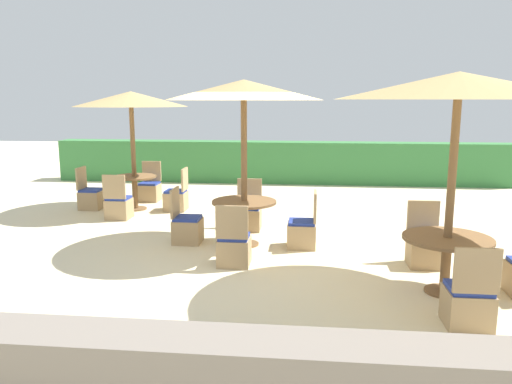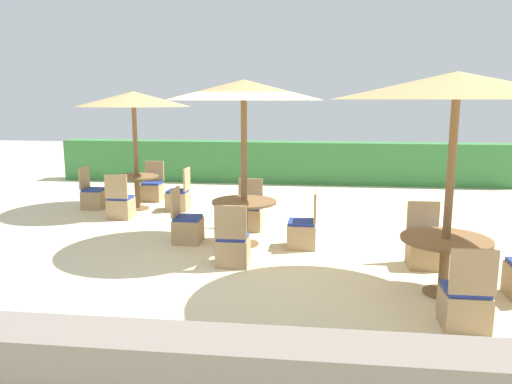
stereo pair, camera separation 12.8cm
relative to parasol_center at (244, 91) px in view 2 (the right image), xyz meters
name	(u,v)px [view 2 (the right image)]	position (x,y,z in m)	size (l,w,h in m)	color
ground_plane	(251,256)	(0.20, -0.60, -2.52)	(40.00, 40.00, 0.00)	beige
hedge_row	(282,162)	(0.20, 6.39, -1.93)	(13.00, 0.70, 1.19)	#387A3D
stone_border	(194,365)	(0.20, -4.28, -2.27)	(10.00, 0.56, 0.50)	slate
parasol_center	(244,91)	(0.00, 0.00, 0.00)	(2.52, 2.52, 2.70)	brown
round_table_center	(244,210)	(0.00, 0.00, -1.93)	(1.06, 1.06, 0.75)	brown
patio_chair_center_south	(233,248)	(-0.02, -1.05, -2.26)	(0.46, 0.46, 0.93)	tan
patio_chair_center_west	(187,227)	(-0.99, 0.03, -2.26)	(0.46, 0.46, 0.93)	tan
patio_chair_center_north	(249,216)	(-0.05, 1.00, -2.26)	(0.46, 0.46, 0.93)	tan
patio_chair_center_east	(303,232)	(0.97, -0.04, -2.26)	(0.46, 0.46, 0.93)	tan
parasol_back_left	(133,100)	(-2.73, 2.45, -0.14)	(2.42, 2.42, 2.56)	brown
round_table_back_left	(137,184)	(-2.73, 2.45, -1.96)	(0.94, 0.94, 0.75)	brown
patio_chair_back_left_south	(121,206)	(-2.77, 1.57, -2.26)	(0.46, 0.46, 0.93)	tan
patio_chair_back_left_east	(179,198)	(-1.81, 2.46, -2.26)	(0.46, 0.46, 0.93)	tan
patio_chair_back_left_west	(94,197)	(-3.73, 2.40, -2.26)	(0.46, 0.46, 0.93)	tan
patio_chair_back_left_north	(153,190)	(-2.71, 3.40, -2.26)	(0.46, 0.46, 0.93)	tan
parasol_front_right	(457,86)	(2.76, -1.81, 0.01)	(2.89, 2.89, 2.71)	brown
round_table_front_right	(445,250)	(2.76, -1.81, -1.95)	(1.09, 1.09, 0.72)	brown
patio_chair_front_right_south	(465,305)	(2.75, -2.78, -2.26)	(0.46, 0.46, 0.93)	tan
patio_chair_front_right_north	(424,249)	(2.74, -0.78, -2.26)	(0.46, 0.46, 0.93)	tan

